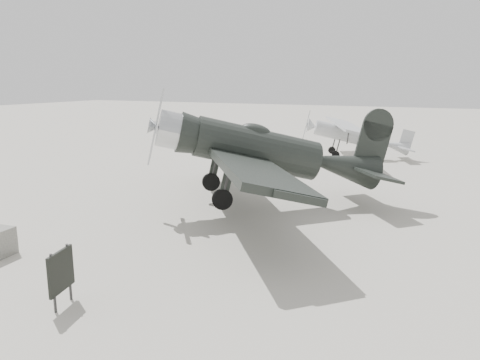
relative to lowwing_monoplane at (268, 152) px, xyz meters
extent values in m
plane|color=#9F998D|center=(0.98, -2.37, -2.33)|extent=(160.00, 160.00, 0.00)
cylinder|color=black|center=(-0.36, -0.27, 0.08)|extent=(4.93, 4.23, 1.58)
cone|color=black|center=(2.63, 1.95, 0.14)|extent=(3.23, 2.93, 1.47)
cylinder|color=#BABDC0|center=(-3.12, -2.32, 0.08)|extent=(1.65, 1.73, 1.40)
cone|color=#BABDC0|center=(-3.67, -2.72, 0.08)|extent=(0.69, 0.74, 0.63)
cube|color=#BABDC0|center=(-3.60, -2.67, 0.08)|extent=(0.18, 0.20, 2.93)
ellipsoid|color=black|center=(-0.54, -0.40, 0.78)|extent=(1.45, 1.36, 0.52)
cube|color=black|center=(-0.99, -0.74, -0.31)|extent=(9.97, 12.28, 0.25)
cube|color=black|center=(3.35, 2.49, 0.19)|extent=(3.82, 4.54, 0.11)
cube|color=black|center=(3.49, 2.59, 1.15)|extent=(1.15, 0.90, 2.03)
cylinder|color=black|center=(-0.45, -2.23, -1.86)|extent=(0.72, 0.60, 0.77)
cylinder|color=black|center=(-2.26, 0.22, -1.86)|extent=(0.72, 0.60, 0.77)
cylinder|color=#333333|center=(-0.45, -2.23, -1.10)|extent=(0.17, 0.17, 1.58)
cylinder|color=#333333|center=(-2.26, 0.22, -1.10)|extent=(0.17, 0.17, 1.58)
cylinder|color=black|center=(3.58, 2.66, -0.35)|extent=(0.25, 0.22, 0.25)
cylinder|color=#ADB0B2|center=(0.31, 13.56, -0.74)|extent=(4.64, 2.60, 0.97)
cone|color=#ADB0B2|center=(3.19, 14.70, -0.74)|extent=(1.81, 1.41, 0.89)
cone|color=#ADB0B2|center=(-2.08, 12.61, -0.74)|extent=(0.83, 1.05, 0.92)
cube|color=#ADB0B2|center=(-2.41, 12.48, -0.74)|extent=(0.09, 0.13, 1.95)
cube|color=#ADB0B2|center=(-0.02, 13.43, -0.19)|extent=(5.15, 9.68, 0.16)
cube|color=#ADB0B2|center=(3.60, 14.86, -0.70)|extent=(1.85, 3.09, 0.07)
cube|color=#ADB0B2|center=(3.69, 14.90, -0.12)|extent=(0.77, 0.36, 1.15)
cylinder|color=black|center=(0.01, 12.39, -2.09)|extent=(0.51, 0.30, 0.50)
cylinder|color=black|center=(-0.71, 14.20, -2.09)|extent=(0.51, 0.30, 0.50)
cylinder|color=#333333|center=(0.01, 12.39, -1.58)|extent=(0.10, 0.10, 1.06)
cylinder|color=#333333|center=(-0.71, 14.20, -1.58)|extent=(0.10, 0.10, 1.06)
cylinder|color=black|center=(3.77, 14.93, -1.01)|extent=(0.17, 0.12, 0.16)
cylinder|color=#333333|center=(-1.04, -10.16, -1.63)|extent=(0.08, 0.08, 1.40)
cylinder|color=#333333|center=(-1.20, -9.53, -1.63)|extent=(0.08, 0.08, 1.40)
cube|color=black|center=(-1.12, -9.84, -1.47)|extent=(0.30, 0.95, 0.97)
cube|color=beige|center=(-1.16, -9.85, -1.42)|extent=(0.19, 0.73, 0.19)
camera|label=1|loc=(6.89, -17.15, 2.82)|focal=35.00mm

